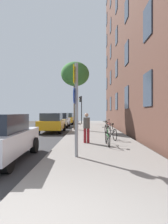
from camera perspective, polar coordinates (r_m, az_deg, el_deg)
The scene contains 16 objects.
ground_plane at distance 17.63m, azimuth -8.49°, elevation -5.65°, with size 41.80×41.80×0.00m, color #332D28.
road_asphalt at distance 18.10m, azimuth -15.09°, elevation -5.49°, with size 7.00×38.00×0.01m, color #2D2D30.
sidewalk at distance 17.39m, azimuth 3.01°, elevation -5.53°, with size 4.20×38.00×0.12m, color gray.
building_facade at distance 19.18m, azimuth 11.77°, elevation 26.77°, with size 0.56×27.00×20.72m.
sign_post at distance 6.81m, azimuth -2.47°, elevation 2.90°, with size 0.16×0.60×3.33m.
traffic_light at distance 27.51m, azimuth -0.94°, elevation 2.16°, with size 0.43×0.24×3.94m.
tree_near at distance 17.95m, azimuth -2.65°, elevation 11.00°, with size 2.59×2.59×6.21m.
bicycle_0 at distance 9.26m, azimuth 6.99°, elevation -7.61°, with size 0.42×1.73×0.94m.
bicycle_1 at distance 11.28m, azimuth 8.28°, elevation -6.26°, with size 0.51×1.63×0.95m.
bicycle_2 at distance 15.30m, azimuth 6.67°, elevation -4.71°, with size 0.54×1.55×0.92m.
bicycle_3 at distance 18.41m, azimuth 7.34°, elevation -3.93°, with size 0.42×1.66×0.92m.
pedestrian_0 at distance 9.93m, azimuth 0.76°, elevation -4.14°, with size 0.48×0.48×1.54m.
car_0 at distance 7.25m, azimuth -23.73°, elevation -6.84°, with size 1.96×4.25×1.62m.
car_1 at distance 16.51m, azimuth -9.46°, elevation -3.09°, with size 2.06×4.29×1.62m.
car_2 at distance 22.15m, azimuth -6.80°, elevation -2.36°, with size 1.81×3.96×1.62m.
car_3 at distance 27.78m, azimuth -4.85°, elevation -1.91°, with size 1.79×4.47×1.62m.
Camera 1 is at (0.53, -2.30, 1.69)m, focal length 30.75 mm.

